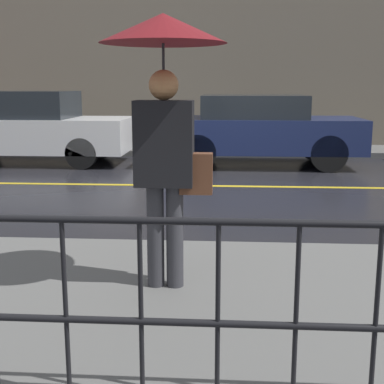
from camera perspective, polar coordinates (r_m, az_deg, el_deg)
The scene contains 9 objects.
ground_plane at distance 8.85m, azimuth 3.60°, elevation 0.62°, with size 80.00×80.00×0.00m, color black.
sidewalk_near at distance 3.91m, azimuth 3.09°, elevation -12.40°, with size 28.00×2.97×0.13m.
sidewalk_far at distance 13.28m, azimuth 3.74°, elevation 4.48°, with size 28.00×1.72×0.13m.
lane_marking at distance 8.85m, azimuth 3.60°, elevation 0.65°, with size 25.20×0.12×0.01m.
building_storefront at distance 14.27m, azimuth 3.92°, elevation 16.78°, with size 28.00×0.30×6.01m.
railing_foreground at distance 2.52m, azimuth 2.79°, elevation -10.24°, with size 12.00×0.04×0.92m.
pedestrian at distance 3.89m, azimuth -2.94°, elevation 11.46°, with size 0.91×0.91×2.00m.
car_white at distance 11.94m, azimuth -17.15°, elevation 6.62°, with size 4.24×1.72×1.52m.
car_navy at distance 11.17m, azimuth 7.18°, elevation 6.69°, with size 4.04×1.83×1.44m.
Camera 1 is at (0.04, -8.70, 1.64)m, focal length 50.00 mm.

